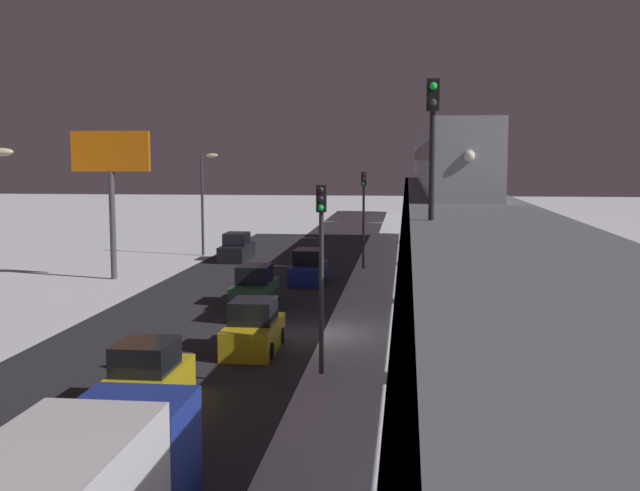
{
  "coord_description": "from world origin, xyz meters",
  "views": [
    {
      "loc": [
        -4.09,
        31.18,
        7.27
      ],
      "look_at": [
        1.44,
        -17.84,
        1.68
      ],
      "focal_mm": 43.19,
      "sensor_mm": 36.0,
      "label": 1
    }
  ],
  "objects": [
    {
      "name": "ground_plane",
      "position": [
        0.0,
        0.0,
        0.0
      ],
      "size": [
        240.0,
        240.0,
        0.0
      ],
      "primitive_type": "plane",
      "color": "white"
    },
    {
      "name": "avenue_asphalt",
      "position": [
        4.82,
        0.0,
        0.0
      ],
      "size": [
        11.0,
        84.05,
        0.01
      ],
      "primitive_type": "cube",
      "color": "#28282D",
      "rests_on": "ground_plane"
    },
    {
      "name": "elevated_railway",
      "position": [
        -6.36,
        0.0,
        4.73
      ],
      "size": [
        5.0,
        84.05,
        5.5
      ],
      "color": "slate",
      "rests_on": "ground_plane"
    },
    {
      "name": "subway_train",
      "position": [
        -6.45,
        -35.83,
        7.28
      ],
      "size": [
        2.94,
        74.07,
        3.4
      ],
      "color": "#999EA8",
      "rests_on": "elevated_railway"
    },
    {
      "name": "rail_signal",
      "position": [
        -4.79,
        8.94,
        8.23
      ],
      "size": [
        0.36,
        0.41,
        4.0
      ],
      "color": "black",
      "rests_on": "elevated_railway"
    },
    {
      "name": "sedan_yellow",
      "position": [
        1.62,
        3.05,
        0.78
      ],
      "size": [
        1.91,
        4.0,
        1.97
      ],
      "rotation": [
        0.0,
        0.0,
        3.14
      ],
      "color": "gold",
      "rests_on": "ground_plane"
    },
    {
      "name": "sedan_blue",
      "position": [
        1.62,
        -13.26,
        0.8
      ],
      "size": [
        1.8,
        4.49,
        1.97
      ],
      "rotation": [
        0.0,
        0.0,
        3.14
      ],
      "color": "navy",
      "rests_on": "ground_plane"
    },
    {
      "name": "sedan_green",
      "position": [
        3.42,
        -6.21,
        0.8
      ],
      "size": [
        1.8,
        4.3,
        1.97
      ],
      "rotation": [
        0.0,
        0.0,
        3.14
      ],
      "color": "#2D6038",
      "rests_on": "ground_plane"
    },
    {
      "name": "sedan_yellow_2",
      "position": [
        3.42,
        9.99,
        0.8
      ],
      "size": [
        1.8,
        4.14,
        1.97
      ],
      "rotation": [
        0.0,
        0.0,
        3.14
      ],
      "color": "gold",
      "rests_on": "ground_plane"
    },
    {
      "name": "sedan_black",
      "position": [
        8.02,
        -22.69,
        0.8
      ],
      "size": [
        1.8,
        4.71,
        1.97
      ],
      "color": "black",
      "rests_on": "ground_plane"
    },
    {
      "name": "traffic_light_near",
      "position": [
        -1.28,
        5.87,
        4.2
      ],
      "size": [
        0.32,
        0.44,
        6.4
      ],
      "color": "#2D2D2D",
      "rests_on": "ground_plane"
    },
    {
      "name": "traffic_light_mid",
      "position": [
        -1.28,
        -19.34,
        4.2
      ],
      "size": [
        0.32,
        0.44,
        6.4
      ],
      "color": "#2D2D2D",
      "rests_on": "ground_plane"
    },
    {
      "name": "commercial_billboard",
      "position": [
        13.5,
        -13.24,
        6.83
      ],
      "size": [
        4.8,
        0.36,
        8.9
      ],
      "color": "#4C4C51",
      "rests_on": "ground_plane"
    },
    {
      "name": "street_lamp_far",
      "position": [
        10.9,
        -25.0,
        4.81
      ],
      "size": [
        1.35,
        0.44,
        7.65
      ],
      "color": "#38383D",
      "rests_on": "ground_plane"
    }
  ]
}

